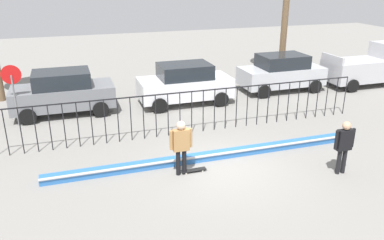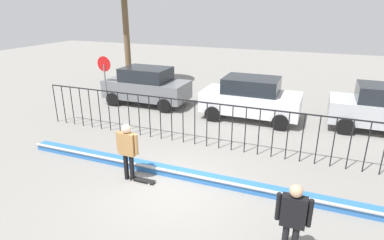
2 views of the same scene
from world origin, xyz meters
name	(u,v)px [view 1 (image 1 of 2)]	position (x,y,z in m)	size (l,w,h in m)	color
ground_plane	(221,168)	(0.00, 0.00, 0.00)	(60.00, 60.00, 0.00)	gray
bowl_coping_ledge	(214,155)	(0.00, 0.70, 0.12)	(11.00, 0.41, 0.27)	#2D6BB7
perimeter_fence	(192,107)	(0.00, 3.09, 1.05)	(14.04, 0.04, 1.68)	black
skateboarder	(181,143)	(-1.34, 0.01, 1.05)	(0.71, 0.27, 1.76)	black
skateboard	(194,170)	(-0.93, 0.03, 0.06)	(0.80, 0.20, 0.07)	black
camera_operator	(344,143)	(3.38, -1.46, 1.03)	(0.69, 0.26, 1.72)	black
parked_car_gray	(63,92)	(-4.63, 6.93, 0.97)	(4.30, 2.12, 1.90)	slate
parked_car_white	(185,83)	(0.82, 6.64, 0.97)	(4.30, 2.12, 1.90)	silver
parked_car_silver	(281,72)	(6.22, 7.15, 0.97)	(4.30, 2.12, 1.90)	#B7BABF
pickup_truck	(370,66)	(11.42, 6.66, 1.04)	(4.70, 2.12, 2.24)	#B7B7BC
stop_sign	(13,87)	(-6.45, 5.99, 1.62)	(0.76, 0.07, 2.50)	slate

